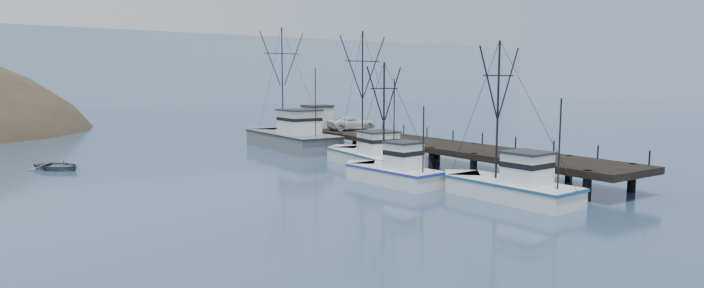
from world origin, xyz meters
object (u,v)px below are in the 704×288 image
Objects in this scene: motorboat at (58,170)px; pickup_truck at (352,123)px; trawler_near at (507,187)px; trawler_mid at (391,173)px; pier at (418,143)px; pier_shed at (317,116)px; trawler_far at (368,156)px; work_vessel at (290,138)px.

pickup_truck is at bearing -32.22° from motorboat.
trawler_near is 1.13× the size of trawler_mid.
pier is 13.75× the size of pier_shed.
trawler_far is at bearing -59.74° from motorboat.
pier is 12.47m from trawler_mid.
pickup_truck is at bearing -69.21° from pier_shed.
pier is at bearing -55.86° from motorboat.
trawler_mid is 0.75× the size of trawler_far.
pier_shed is at bearing 75.30° from trawler_far.
work_vessel is 24.26m from motorboat.
trawler_far is at bearing -88.86° from work_vessel.
trawler_mid is (-2.95, 8.69, -0.00)m from trawler_near.
trawler_mid reaches higher than pier_shed.
trawler_far is at bearing 175.98° from pier.
trawler_near reaches higher than pickup_truck.
work_vessel is 2.98× the size of pickup_truck.
pier_shed reaches higher than pier.
trawler_near is 0.62× the size of work_vessel.
work_vessel is at bearing -25.67° from motorboat.
trawler_far reaches higher than motorboat.
pier is 9.24× the size of motorboat.
trawler_far is (3.86, 8.51, 0.00)m from trawler_mid.
trawler_mid is 2.96× the size of pier_shed.
motorboat is (-28.99, -5.01, -3.42)m from pier_shed.
trawler_mid is at bearing 161.92° from pickup_truck.
trawler_mid is at bearing -98.44° from work_vessel.
pickup_truck is (0.92, 13.09, 1.11)m from pier.
work_vessel reaches higher than trawler_mid.
pier_shed is (4.93, 2.17, 2.19)m from work_vessel.
trawler_mid reaches higher than pickup_truck.
pier is 4.11× the size of trawler_near.
work_vessel reaches higher than pickup_truck.
pier_shed is 0.55× the size of pickup_truck.
pier is at bearing -69.66° from work_vessel.
trawler_far reaches higher than trawler_mid.
trawler_mid is at bearing 108.77° from trawler_near.
trawler_near reaches higher than motorboat.
trawler_far reaches higher than pier_shed.
trawler_mid is 29.44m from motorboat.
pickup_truck is at bearing 85.96° from pier.
pier_shed is 5.29m from pickup_truck.
trawler_mid is 23.68m from pickup_truck.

